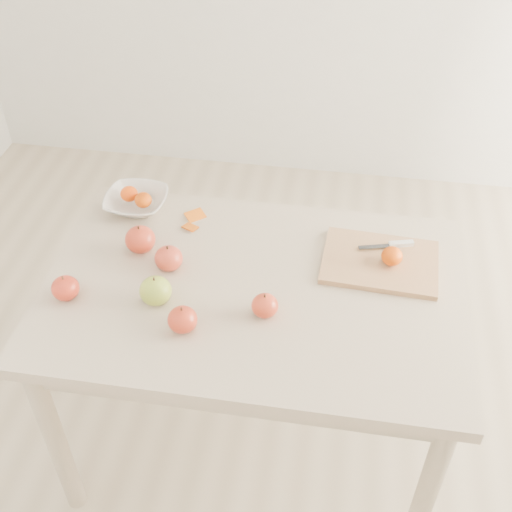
# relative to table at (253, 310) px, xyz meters

# --- Properties ---
(ground) EXTENTS (3.50, 3.50, 0.00)m
(ground) POSITION_rel_table_xyz_m (0.00, 0.00, -0.65)
(ground) COLOR #C6B293
(ground) RESTS_ON ground
(table) EXTENTS (1.20, 0.80, 0.75)m
(table) POSITION_rel_table_xyz_m (0.00, 0.00, 0.00)
(table) COLOR beige
(table) RESTS_ON ground
(cutting_board) EXTENTS (0.35, 0.26, 0.02)m
(cutting_board) POSITION_rel_table_xyz_m (0.36, 0.15, 0.11)
(cutting_board) COLOR tan
(cutting_board) RESTS_ON table
(board_tangerine) EXTENTS (0.06, 0.06, 0.05)m
(board_tangerine) POSITION_rel_table_xyz_m (0.39, 0.14, 0.14)
(board_tangerine) COLOR #CA4207
(board_tangerine) RESTS_ON cutting_board
(fruit_bowl) EXTENTS (0.20, 0.20, 0.05)m
(fruit_bowl) POSITION_rel_table_xyz_m (-0.44, 0.30, 0.12)
(fruit_bowl) COLOR silver
(fruit_bowl) RESTS_ON table
(bowl_tangerine_near) EXTENTS (0.06, 0.06, 0.05)m
(bowl_tangerine_near) POSITION_rel_table_xyz_m (-0.46, 0.31, 0.15)
(bowl_tangerine_near) COLOR #D73D07
(bowl_tangerine_near) RESTS_ON fruit_bowl
(bowl_tangerine_far) EXTENTS (0.06, 0.06, 0.05)m
(bowl_tangerine_far) POSITION_rel_table_xyz_m (-0.41, 0.29, 0.14)
(bowl_tangerine_far) COLOR #CE5007
(bowl_tangerine_far) RESTS_ON fruit_bowl
(orange_peel_a) EXTENTS (0.07, 0.07, 0.01)m
(orange_peel_a) POSITION_rel_table_xyz_m (-0.24, 0.29, 0.10)
(orange_peel_a) COLOR orange
(orange_peel_a) RESTS_ON table
(orange_peel_b) EXTENTS (0.06, 0.05, 0.01)m
(orange_peel_b) POSITION_rel_table_xyz_m (-0.24, 0.23, 0.10)
(orange_peel_b) COLOR #D0590E
(orange_peel_b) RESTS_ON table
(paring_knife) EXTENTS (0.17, 0.07, 0.01)m
(paring_knife) POSITION_rel_table_xyz_m (0.40, 0.22, 0.12)
(paring_knife) COLOR white
(paring_knife) RESTS_ON cutting_board
(apple_green) EXTENTS (0.09, 0.09, 0.08)m
(apple_green) POSITION_rel_table_xyz_m (-0.25, -0.10, 0.14)
(apple_green) COLOR olive
(apple_green) RESTS_ON table
(apple_red_b) EXTENTS (0.08, 0.08, 0.07)m
(apple_red_b) POSITION_rel_table_xyz_m (-0.26, 0.04, 0.14)
(apple_red_b) COLOR maroon
(apple_red_b) RESTS_ON table
(apple_red_e) EXTENTS (0.07, 0.07, 0.07)m
(apple_red_e) POSITION_rel_table_xyz_m (0.05, -0.10, 0.13)
(apple_red_e) COLOR maroon
(apple_red_e) RESTS_ON table
(apple_red_d) EXTENTS (0.08, 0.08, 0.07)m
(apple_red_d) POSITION_rel_table_xyz_m (-0.51, -0.13, 0.13)
(apple_red_d) COLOR maroon
(apple_red_d) RESTS_ON table
(apple_red_c) EXTENTS (0.08, 0.08, 0.07)m
(apple_red_c) POSITION_rel_table_xyz_m (-0.16, -0.19, 0.13)
(apple_red_c) COLOR maroon
(apple_red_c) RESTS_ON table
(apple_red_a) EXTENTS (0.09, 0.09, 0.08)m
(apple_red_a) POSITION_rel_table_xyz_m (-0.36, 0.10, 0.14)
(apple_red_a) COLOR maroon
(apple_red_a) RESTS_ON table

